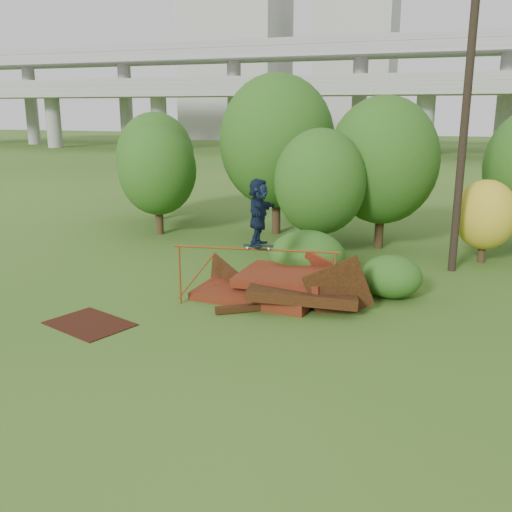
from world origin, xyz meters
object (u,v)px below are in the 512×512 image
(scrap_pile, at_px, (280,288))
(skater, at_px, (259,212))
(flat_plate, at_px, (90,324))
(utility_pole, at_px, (465,120))

(scrap_pile, bearing_deg, skater, -113.41)
(skater, bearing_deg, flat_plate, 121.02)
(skater, relative_size, utility_pole, 0.18)
(flat_plate, xyz_separation_m, utility_pole, (9.18, 8.96, 5.32))
(scrap_pile, distance_m, utility_pole, 8.75)
(skater, bearing_deg, utility_pole, -45.16)
(scrap_pile, height_order, skater, skater)
(flat_plate, bearing_deg, skater, 35.62)
(flat_plate, relative_size, utility_pole, 0.21)
(scrap_pile, relative_size, flat_plate, 2.56)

